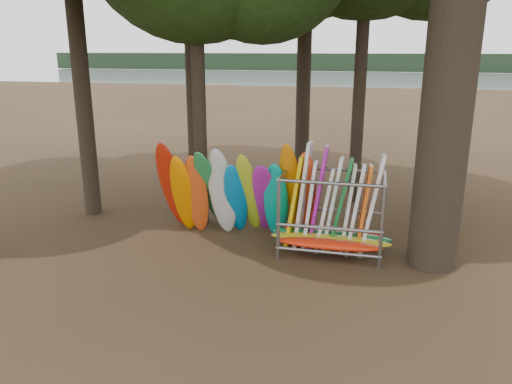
# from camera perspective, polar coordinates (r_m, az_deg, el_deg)

# --- Properties ---
(ground) EXTENTS (120.00, 120.00, 0.00)m
(ground) POSITION_cam_1_polar(r_m,az_deg,el_deg) (13.04, -1.24, -7.74)
(ground) COLOR #47331E
(ground) RESTS_ON ground
(lake) EXTENTS (160.00, 160.00, 0.00)m
(lake) POSITION_cam_1_polar(r_m,az_deg,el_deg) (71.78, 11.41, 11.64)
(lake) COLOR gray
(lake) RESTS_ON ground
(far_shore) EXTENTS (160.00, 4.00, 4.00)m
(far_shore) POSITION_cam_1_polar(r_m,az_deg,el_deg) (121.60, 12.61, 14.25)
(far_shore) COLOR black
(far_shore) RESTS_ON ground
(kayak_row) EXTENTS (4.68, 2.09, 3.07)m
(kayak_row) POSITION_cam_1_polar(r_m,az_deg,el_deg) (14.14, -2.34, -0.24)
(kayak_row) COLOR #AD1D0A
(kayak_row) RESTS_ON ground
(storage_rack) EXTENTS (3.22, 1.52, 2.93)m
(storage_rack) POSITION_cam_1_polar(r_m,az_deg,el_deg) (13.31, 8.63, -2.73)
(storage_rack) COLOR gray
(storage_rack) RESTS_ON ground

